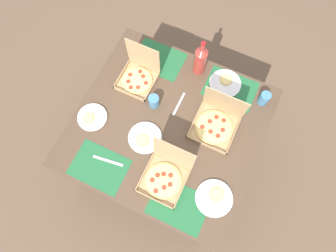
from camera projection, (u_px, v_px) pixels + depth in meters
ground_plane at (168, 154)px, 2.75m from camera, size 6.00×6.00×0.00m
dining_table at (168, 131)px, 2.12m from camera, size 1.26×1.20×0.78m
placemat_near_left at (99, 167)px, 1.92m from camera, size 0.36×0.26×0.00m
placemat_near_right at (179, 205)px, 1.84m from camera, size 0.36×0.26×0.00m
placemat_far_left at (159, 59)px, 2.19m from camera, size 0.36×0.26×0.00m
placemat_far_right at (230, 89)px, 2.11m from camera, size 0.36×0.26×0.00m
pizza_box_edge_far at (166, 175)px, 1.86m from camera, size 0.27×0.30×0.30m
pizza_box_center at (216, 122)px, 1.97m from camera, size 0.29×0.29×0.32m
pizza_box_corner_right at (138, 75)px, 2.10m from camera, size 0.25×0.25×0.29m
plate_middle at (92, 118)px, 2.03m from camera, size 0.21×0.21×0.03m
plate_near_left at (214, 198)px, 1.85m from camera, size 0.24×0.24×0.03m
plate_far_right at (145, 138)px, 1.98m from camera, size 0.23×0.23×0.03m
plate_far_left at (225, 83)px, 2.12m from camera, size 0.23×0.23×0.03m
soda_bottle at (200, 60)px, 2.04m from camera, size 0.09×0.09×0.32m
cup_dark at (154, 101)px, 2.02m from camera, size 0.07×0.07×0.10m
cup_clear_right at (264, 98)px, 2.03m from camera, size 0.07×0.07×0.11m
fork_by_far_right at (179, 104)px, 2.07m from camera, size 0.02×0.19×0.00m
knife_by_near_left at (108, 161)px, 1.93m from camera, size 0.21×0.05×0.00m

